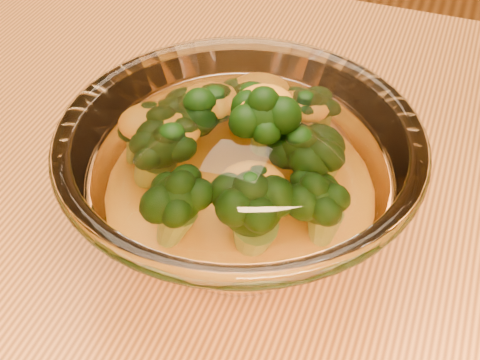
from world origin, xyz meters
TOP-DOWN VIEW (x-y plane):
  - table at (0.00, 0.00)m, footprint 1.20×0.80m
  - glass_bowl at (-0.07, 0.00)m, footprint 0.24×0.24m
  - cheese_sauce at (-0.07, 0.00)m, footprint 0.13×0.13m
  - broccoli_heap at (-0.07, 0.01)m, footprint 0.17×0.16m

SIDE VIEW (x-z plane):
  - table at x=0.00m, z-range 0.28..1.03m
  - cheese_sauce at x=-0.07m, z-range 0.77..0.80m
  - glass_bowl at x=-0.07m, z-range 0.75..0.86m
  - broccoli_heap at x=-0.07m, z-range 0.78..0.87m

